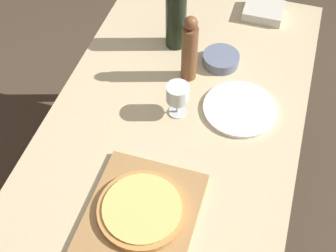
{
  "coord_description": "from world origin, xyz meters",
  "views": [
    {
      "loc": [
        0.28,
        -0.91,
        2.01
      ],
      "look_at": [
        0.0,
        -0.0,
        0.82
      ],
      "focal_mm": 50.0,
      "sensor_mm": 36.0,
      "label": 1
    }
  ],
  "objects_px": {
    "wine_glass": "(178,94)",
    "small_bowl": "(221,59)",
    "pizza": "(142,209)",
    "wine_bottle": "(176,13)",
    "pepper_mill": "(190,50)"
  },
  "relations": [
    {
      "from": "wine_glass",
      "to": "pepper_mill",
      "type": "bearing_deg",
      "value": 93.82
    },
    {
      "from": "wine_bottle",
      "to": "small_bowl",
      "type": "relative_size",
      "value": 2.66
    },
    {
      "from": "pizza",
      "to": "wine_glass",
      "type": "distance_m",
      "value": 0.42
    },
    {
      "from": "pepper_mill",
      "to": "small_bowl",
      "type": "distance_m",
      "value": 0.18
    },
    {
      "from": "small_bowl",
      "to": "pizza",
      "type": "bearing_deg",
      "value": -96.31
    },
    {
      "from": "pizza",
      "to": "wine_bottle",
      "type": "height_order",
      "value": "wine_bottle"
    },
    {
      "from": "small_bowl",
      "to": "wine_glass",
      "type": "bearing_deg",
      "value": -106.92
    },
    {
      "from": "pizza",
      "to": "wine_bottle",
      "type": "relative_size",
      "value": 0.72
    },
    {
      "from": "wine_bottle",
      "to": "pepper_mill",
      "type": "distance_m",
      "value": 0.19
    },
    {
      "from": "pepper_mill",
      "to": "small_bowl",
      "type": "height_order",
      "value": "pepper_mill"
    },
    {
      "from": "pizza",
      "to": "pepper_mill",
      "type": "height_order",
      "value": "pepper_mill"
    },
    {
      "from": "wine_glass",
      "to": "small_bowl",
      "type": "height_order",
      "value": "wine_glass"
    },
    {
      "from": "pizza",
      "to": "pepper_mill",
      "type": "xyz_separation_m",
      "value": [
        -0.02,
        0.59,
        0.1
      ]
    },
    {
      "from": "pizza",
      "to": "wine_glass",
      "type": "xyz_separation_m",
      "value": [
        -0.01,
        0.41,
        0.06
      ]
    },
    {
      "from": "wine_glass",
      "to": "small_bowl",
      "type": "xyz_separation_m",
      "value": [
        0.09,
        0.29,
        -0.07
      ]
    }
  ]
}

